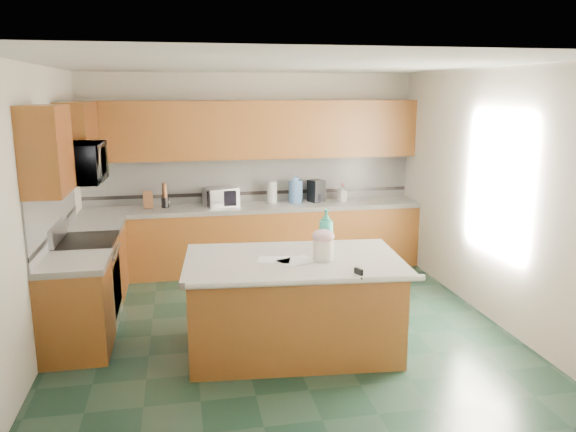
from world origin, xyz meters
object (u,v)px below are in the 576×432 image
object	(u,v)px
knife_block	(148,200)
toaster_oven	(221,197)
coffee_maker	(316,191)
soap_bottle_island	(326,230)
island_base	(293,307)
island_top	(293,261)
treat_jar	(323,250)

from	to	relation	value
knife_block	toaster_oven	xyz separation A→B (m)	(0.97, 0.00, 0.01)
toaster_oven	coffee_maker	distance (m)	1.34
soap_bottle_island	toaster_oven	size ratio (longest dim) A/B	0.95
knife_block	toaster_oven	distance (m)	0.97
island_base	toaster_oven	distance (m)	2.73
coffee_maker	toaster_oven	bearing A→B (deg)	157.07
island_top	treat_jar	world-z (taller)	treat_jar
island_base	toaster_oven	xyz separation A→B (m)	(-0.47, 2.61, 0.61)
soap_bottle_island	treat_jar	bearing A→B (deg)	-106.21
knife_block	island_top	bearing A→B (deg)	-62.82
island_top	toaster_oven	xyz separation A→B (m)	(-0.47, 2.61, 0.15)
treat_jar	soap_bottle_island	distance (m)	0.36
island_top	treat_jar	size ratio (longest dim) A/B	10.29
treat_jar	knife_block	xyz separation A→B (m)	(-1.70, 2.73, 0.02)
knife_block	coffee_maker	bearing A→B (deg)	-0.95
treat_jar	coffee_maker	bearing A→B (deg)	58.29
toaster_oven	coffee_maker	xyz separation A→B (m)	(1.34, 0.03, 0.03)
island_base	knife_block	distance (m)	3.05
knife_block	toaster_oven	world-z (taller)	toaster_oven
treat_jar	soap_bottle_island	world-z (taller)	soap_bottle_island
treat_jar	coffee_maker	size ratio (longest dim) A/B	0.63
island_base	treat_jar	distance (m)	0.65
island_top	toaster_oven	world-z (taller)	toaster_oven
island_top	knife_block	bearing A→B (deg)	123.67
island_base	knife_block	xyz separation A→B (m)	(-1.44, 2.61, 0.60)
island_top	coffee_maker	size ratio (longest dim) A/B	6.53
knife_block	coffee_maker	world-z (taller)	coffee_maker
island_top	coffee_maker	distance (m)	2.79
island_base	knife_block	bearing A→B (deg)	123.67
island_base	island_top	size ratio (longest dim) A/B	0.95
treat_jar	coffee_maker	distance (m)	2.82
island_top	treat_jar	xyz separation A→B (m)	(0.26, -0.11, 0.13)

